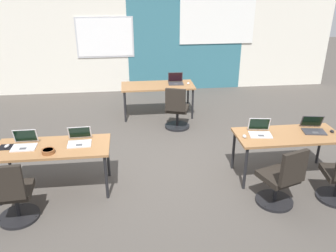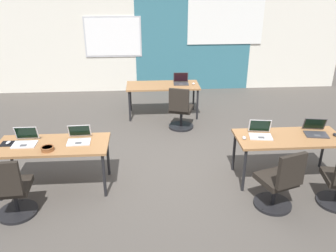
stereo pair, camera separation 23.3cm
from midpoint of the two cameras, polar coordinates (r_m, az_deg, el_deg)
ground_plane at (r=5.93m, az=-0.85°, el=-6.09°), size 24.00×24.00×0.00m
back_wall_assembly at (r=9.46m, az=-3.45°, el=14.33°), size 10.00×0.27×2.80m
desk_near_left at (r=5.21m, az=-19.72°, el=-3.81°), size 1.60×0.70×0.72m
desk_near_right at (r=5.55m, az=18.08°, el=-1.88°), size 1.60×0.70×0.72m
desk_far_center at (r=7.68m, az=-2.58°, el=6.38°), size 1.60×0.70×0.72m
laptop_near_left_inner at (r=5.16m, az=-15.71°, el=-2.22°), size 0.34×0.33×0.22m
laptop_near_right_end at (r=5.76m, az=21.87°, el=-0.31°), size 0.38×0.37×0.22m
mouse_near_right_end at (r=5.83m, az=24.52°, el=-0.81°), size 0.08×0.11×0.03m
laptop_near_right_inner at (r=5.39m, az=13.79°, el=-0.81°), size 0.37×0.34×0.23m
mouse_near_right_inner at (r=5.25m, az=11.32°, el=-1.67°), size 0.08×0.11×0.03m
chair_near_right_inner at (r=4.93m, az=16.90°, el=-8.86°), size 0.56×0.61×0.92m
laptop_far_right at (r=7.75m, az=0.42°, el=7.41°), size 0.34×0.28×0.24m
mouse_far_right at (r=7.73m, az=2.51°, el=7.08°), size 0.07×0.11×0.03m
chair_far_right at (r=7.07m, az=0.52°, el=2.39°), size 0.55×0.60×0.92m
laptop_near_left_end at (r=5.31m, az=-23.85°, el=-2.65°), size 0.33×0.30×0.23m
mousepad_near_left_end at (r=5.41m, az=-26.21°, el=-3.17°), size 0.22×0.19×0.00m
mouse_near_left_end at (r=5.41m, az=-26.25°, el=-2.99°), size 0.08×0.11×0.03m
chair_near_left_end at (r=4.89m, az=-25.48°, el=-10.58°), size 0.52×0.55×0.92m
snack_bowl at (r=5.00m, az=-20.50°, el=-3.91°), size 0.18×0.18×0.06m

